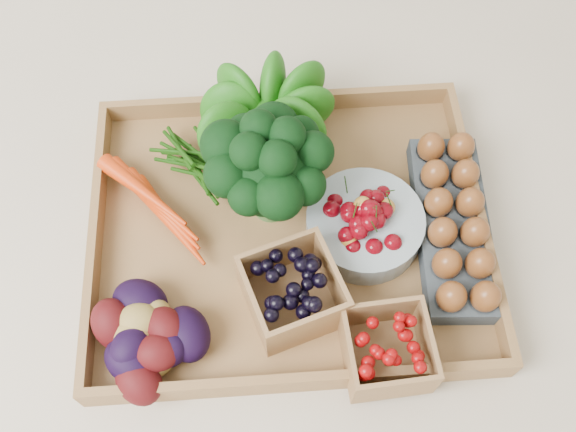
{
  "coord_description": "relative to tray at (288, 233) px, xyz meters",
  "views": [
    {
      "loc": [
        -0.03,
        -0.42,
        0.83
      ],
      "look_at": [
        0.0,
        0.0,
        0.06
      ],
      "focal_mm": 40.0,
      "sensor_mm": 36.0,
      "label": 1
    }
  ],
  "objects": [
    {
      "name": "punnet_blackberry",
      "position": [
        -0.0,
        -0.11,
        0.05
      ],
      "size": [
        0.15,
        0.15,
        0.08
      ],
      "primitive_type": "cube",
      "rotation": [
        0.0,
        0.0,
        0.31
      ],
      "color": "black",
      "rests_on": "tray"
    },
    {
      "name": "lettuce",
      "position": [
        -0.02,
        0.16,
        0.08
      ],
      "size": [
        0.14,
        0.14,
        0.14
      ],
      "primitive_type": "sphere",
      "color": "#18580D",
      "rests_on": "tray"
    },
    {
      "name": "broccoli",
      "position": [
        -0.02,
        0.04,
        0.07
      ],
      "size": [
        0.17,
        0.17,
        0.13
      ],
      "primitive_type": null,
      "color": "black",
      "rests_on": "tray"
    },
    {
      "name": "tray",
      "position": [
        0.0,
        0.0,
        0.0
      ],
      "size": [
        0.55,
        0.45,
        0.01
      ],
      "primitive_type": "cube",
      "color": "olive",
      "rests_on": "ground"
    },
    {
      "name": "punnet_raspberry",
      "position": [
        0.11,
        -0.19,
        0.04
      ],
      "size": [
        0.11,
        0.11,
        0.07
      ],
      "primitive_type": "cube",
      "rotation": [
        0.0,
        0.0,
        0.06
      ],
      "color": "#770506",
      "rests_on": "tray"
    },
    {
      "name": "ground",
      "position": [
        0.0,
        0.0,
        -0.01
      ],
      "size": [
        4.0,
        4.0,
        0.0
      ],
      "primitive_type": "plane",
      "color": "beige",
      "rests_on": "ground"
    },
    {
      "name": "egg_carton",
      "position": [
        0.23,
        -0.02,
        0.02
      ],
      "size": [
        0.11,
        0.28,
        0.03
      ],
      "primitive_type": "cube",
      "rotation": [
        0.0,
        0.0,
        -0.06
      ],
      "color": "#384148",
      "rests_on": "tray"
    },
    {
      "name": "carrots",
      "position": [
        -0.19,
        0.05,
        0.03
      ],
      "size": [
        0.18,
        0.13,
        0.04
      ],
      "primitive_type": null,
      "color": "red",
      "rests_on": "tray"
    },
    {
      "name": "cherry_bowl",
      "position": [
        0.11,
        -0.01,
        0.03
      ],
      "size": [
        0.16,
        0.16,
        0.04
      ],
      "primitive_type": "cylinder",
      "color": "#8C9EA5",
      "rests_on": "tray"
    },
    {
      "name": "potatoes",
      "position": [
        -0.19,
        -0.16,
        0.05
      ],
      "size": [
        0.15,
        0.15,
        0.09
      ],
      "primitive_type": null,
      "color": "#36080A",
      "rests_on": "tray"
    }
  ]
}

